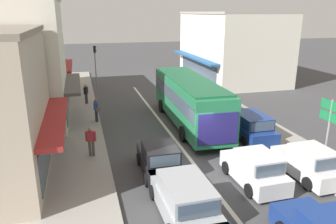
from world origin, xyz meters
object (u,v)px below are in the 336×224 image
Objects in this scene: parked_wagon_kerb_second at (249,126)px; parked_sedan_kerb_third at (216,105)px; wagon_behind_bus_mid at (184,199)px; city_bus at (189,98)px; pedestrian_far_walker at (91,140)px; parked_hatchback_kerb_front at (309,163)px; directional_road_sign at (330,118)px; hatchback_adjacent_lane_trail at (160,160)px; hatchback_queue_far_back at (255,169)px; pedestrian_with_handbag_near at (96,109)px; parked_sedan_kerb_rear at (189,88)px; traffic_light_downstreet at (95,59)px; pedestrian_browsing_midblock at (86,93)px.

parked_wagon_kerb_second reaches higher than parked_sedan_kerb_third.
city_bus is at bearing 70.33° from wagon_behind_bus_mid.
parked_sedan_kerb_third is at bearing 61.62° from wagon_behind_bus_mid.
parked_hatchback_kerb_front is at bearing -26.21° from pedestrian_far_walker.
parked_sedan_kerb_third is 10.55m from directional_road_sign.
hatchback_adjacent_lane_trail is 3.56m from wagon_behind_bus_mid.
hatchback_queue_far_back is at bearing -116.15° from parked_wagon_kerb_second.
pedestrian_with_handbag_near and pedestrian_far_walker have the same top height.
city_bus is 6.49m from pedestrian_with_handbag_near.
parked_sedan_kerb_rear is (2.49, 16.60, -0.05)m from hatchback_queue_far_back.
hatchback_queue_far_back is 4.47m from directional_road_sign.
traffic_light_downstreet is at bearing 124.11° from parked_sedan_kerb_third.
pedestrian_with_handbag_near is at bearing 163.48° from city_bus.
parked_wagon_kerb_second is 5.51m from directional_road_sign.
wagon_behind_bus_mid is 24.62m from traffic_light_downstreet.
traffic_light_downstreet reaches higher than pedestrian_browsing_midblock.
parked_sedan_kerb_third is (0.10, 5.31, -0.08)m from parked_wagon_kerb_second.
traffic_light_downstreet is at bearing 115.08° from parked_wagon_kerb_second.
directional_road_sign is 18.81m from pedestrian_browsing_midblock.
hatchback_queue_far_back is at bearing -65.84° from pedestrian_browsing_midblock.
directional_road_sign reaches higher than pedestrian_browsing_midblock.
traffic_light_downstreet is at bearing 80.26° from pedestrian_browsing_midblock.
parked_hatchback_kerb_front is 10.90m from pedestrian_far_walker.
directional_road_sign is 14.61m from pedestrian_with_handbag_near.
directional_road_sign is (4.23, -8.30, 0.82)m from city_bus.
parked_hatchback_kerb_front is (6.62, 1.40, -0.04)m from wagon_behind_bus_mid.
pedestrian_with_handbag_near is at bearing -83.95° from pedestrian_browsing_midblock.
hatchback_adjacent_lane_trail is at bearing -113.78° from parked_sedan_kerb_rear.
parked_hatchback_kerb_front is 0.88× the size of parked_sedan_kerb_rear.
pedestrian_with_handbag_near is (-8.91, -6.18, 0.40)m from parked_sedan_kerb_rear.
directional_road_sign reaches higher than city_bus.
directional_road_sign is at bearing 19.83° from parked_hatchback_kerb_front.
parked_sedan_kerb_third is 1.00× the size of traffic_light_downstreet.
wagon_behind_bus_mid is at bearing -158.14° from hatchback_queue_far_back.
parked_hatchback_kerb_front is 10.71m from parked_sedan_kerb_third.
pedestrian_far_walker is at bearing -90.35° from pedestrian_browsing_midblock.
wagon_behind_bus_mid is 13.77m from parked_sedan_kerb_third.
wagon_behind_bus_mid is 2.77× the size of pedestrian_with_handbag_near.
parked_wagon_kerb_second is at bearing -89.55° from parked_sedan_kerb_rear.
pedestrian_with_handbag_near is at bearing 102.02° from wagon_behind_bus_mid.
parked_sedan_kerb_third is 10.83m from pedestrian_browsing_midblock.
parked_wagon_kerb_second is at bearing 105.85° from directional_road_sign.
traffic_light_downstreet reaches higher than directional_road_sign.
traffic_light_downstreet reaches higher than parked_wagon_kerb_second.
parked_sedan_kerb_rear is 1.01× the size of traffic_light_downstreet.
parked_wagon_kerb_second is 2.78× the size of pedestrian_far_walker.
city_bus is 2.58× the size of parked_sedan_kerb_rear.
wagon_behind_bus_mid reaches higher than parked_sedan_kerb_rear.
city_bus is 2.93× the size of hatchback_adjacent_lane_trail.
wagon_behind_bus_mid reaches higher than parked_sedan_kerb_third.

